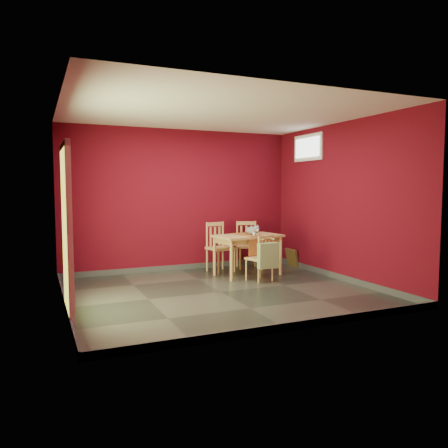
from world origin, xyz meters
name	(u,v)px	position (x,y,z in m)	size (l,w,h in m)	color
ground	(221,292)	(0.00, 0.00, 0.00)	(4.50, 4.50, 0.00)	#2D342D
room_shell	(221,289)	(0.00, 0.00, 0.05)	(4.50, 4.50, 4.50)	#5C0917
doorway	(66,226)	(-2.23, -0.40, 1.12)	(0.06, 1.01, 2.13)	#B7D838
window	(308,148)	(2.23, 1.00, 2.35)	(0.05, 0.90, 0.50)	white
outlet_plate	(254,250)	(1.60, 1.99, 0.30)	(0.08, 0.01, 0.12)	silver
dining_table	(248,240)	(0.96, 0.99, 0.65)	(1.27, 0.85, 0.74)	tan
table_runner	(251,238)	(0.96, 0.88, 0.69)	(0.41, 0.71, 0.34)	#985327
chair_far_left	(219,246)	(0.63, 1.54, 0.48)	(0.52, 0.52, 0.94)	tan
chair_far_right	(247,244)	(1.28, 1.65, 0.47)	(0.53, 0.53, 0.92)	tan
chair_near	(261,257)	(0.94, 0.46, 0.41)	(0.45, 0.45, 0.80)	tan
tote_bag	(268,255)	(0.97, 0.26, 0.47)	(0.36, 0.21, 0.49)	#8CA66A
cat	(252,229)	(1.04, 0.99, 0.84)	(0.21, 0.41, 0.20)	slate
picture_frame	(292,258)	(2.19, 1.45, 0.18)	(0.13, 0.36, 0.36)	brown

